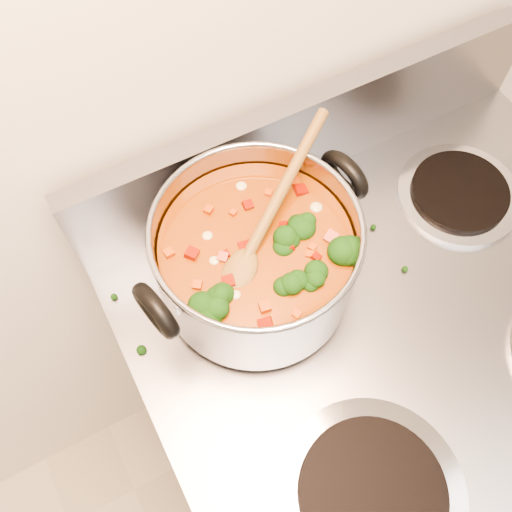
% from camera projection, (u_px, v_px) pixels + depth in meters
% --- Properties ---
extents(electric_range, '(0.75, 0.68, 1.08)m').
position_uv_depth(electric_range, '(364.00, 403.00, 1.18)').
color(electric_range, gray).
rests_on(electric_range, ground).
extents(stockpot, '(0.32, 0.26, 0.16)m').
position_uv_depth(stockpot, '(256.00, 258.00, 0.73)').
color(stockpot, '#9C9CA4').
rests_on(stockpot, electric_range).
extents(wooden_spoon, '(0.24, 0.17, 0.08)m').
position_uv_depth(wooden_spoon, '(261.00, 229.00, 0.69)').
color(wooden_spoon, brown).
rests_on(wooden_spoon, stockpot).
extents(cooktop_crumbs, '(0.40, 0.30, 0.01)m').
position_uv_depth(cooktop_crumbs, '(260.00, 262.00, 0.82)').
color(cooktop_crumbs, black).
rests_on(cooktop_crumbs, electric_range).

